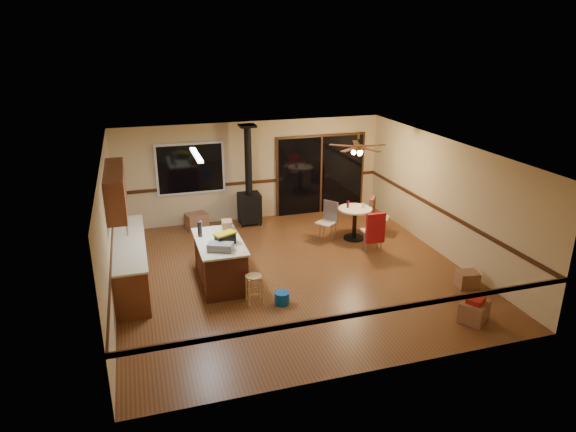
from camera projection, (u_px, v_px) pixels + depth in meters
name	position (u px, v px, depth m)	size (l,w,h in m)	color
floor	(292.00, 272.00, 10.71)	(7.00, 7.00, 0.00)	brown
ceiling	(293.00, 150.00, 9.83)	(7.00, 7.00, 0.00)	silver
wall_back	(252.00, 171.00, 13.42)	(7.00, 7.00, 0.00)	tan
wall_front	(368.00, 295.00, 7.13)	(7.00, 7.00, 0.00)	tan
wall_left	(109.00, 233.00, 9.31)	(7.00, 7.00, 0.00)	tan
wall_right	(444.00, 198.00, 11.24)	(7.00, 7.00, 0.00)	tan
chair_rail	(292.00, 228.00, 10.38)	(7.00, 7.00, 0.08)	#371C0D
window	(190.00, 169.00, 12.87)	(1.72, 0.10, 1.32)	black
sliding_door	(321.00, 175.00, 13.98)	(2.52, 0.10, 2.10)	black
lower_cabinets	(131.00, 263.00, 10.14)	(0.60, 3.00, 0.86)	brown
countertop	(128.00, 242.00, 9.98)	(0.64, 3.04, 0.04)	beige
upper_cabinets	(115.00, 190.00, 9.78)	(0.35, 2.00, 0.80)	brown
kitchen_island	(220.00, 262.00, 10.15)	(0.88, 1.68, 0.90)	#3E1A0F
wood_stove	(249.00, 197.00, 13.16)	(0.55, 0.50, 2.52)	black
ceiling_fan	(358.00, 149.00, 11.71)	(0.24, 0.24, 0.55)	brown
fluorescent_strip	(196.00, 155.00, 9.62)	(0.10, 1.20, 0.04)	white
toolbox_grey	(220.00, 247.00, 9.53)	(0.46, 0.26, 0.14)	slate
toolbox_black	(225.00, 239.00, 9.79)	(0.37, 0.20, 0.21)	black
toolbox_yellow_lid	(225.00, 233.00, 9.75)	(0.42, 0.22, 0.03)	gold
box_on_island	(227.00, 225.00, 10.54)	(0.20, 0.28, 0.19)	brown
bottle_dark	(200.00, 229.00, 10.16)	(0.09, 0.09, 0.31)	black
bottle_pink	(232.00, 238.00, 9.84)	(0.07, 0.07, 0.21)	#D84C8C
bottle_white	(200.00, 226.00, 10.51)	(0.06, 0.06, 0.18)	white
bar_stool	(254.00, 289.00, 9.45)	(0.30, 0.30, 0.55)	tan
blue_bucket	(282.00, 298.00, 9.45)	(0.28, 0.28, 0.23)	#0B4CA0
dining_table	(355.00, 218.00, 12.28)	(0.81, 0.81, 0.78)	black
glass_red	(348.00, 204.00, 12.21)	(0.06, 0.06, 0.17)	#590C14
glass_cream	(363.00, 206.00, 12.18)	(0.05, 0.05, 0.13)	beige
chair_left	(329.00, 216.00, 12.23)	(0.56, 0.56, 0.51)	tan
chair_near	(375.00, 228.00, 11.49)	(0.44, 0.47, 0.70)	tan
chair_right	(373.00, 211.00, 12.55)	(0.62, 0.61, 0.70)	tan
box_under_window	(197.00, 221.00, 13.00)	(0.51, 0.41, 0.41)	brown
box_corner_a	(474.00, 311.00, 8.87)	(0.48, 0.40, 0.36)	brown
box_corner_b	(467.00, 279.00, 10.07)	(0.39, 0.34, 0.32)	brown
box_small_red	(476.00, 300.00, 8.79)	(0.30, 0.25, 0.08)	maroon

